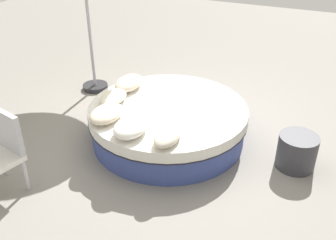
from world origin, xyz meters
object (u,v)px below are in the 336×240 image
object	(u,v)px
throw_pillow_1	(113,97)
throw_pillow_3	(131,127)
side_table	(297,151)
throw_pillow_2	(107,114)
patio_chair	(0,147)
round_bed	(168,123)
throw_pillow_0	(129,83)
throw_pillow_4	(168,136)

from	to	relation	value
throw_pillow_1	throw_pillow_3	xyz separation A→B (m)	(0.63, 0.61, 0.02)
side_table	throw_pillow_2	bearing A→B (deg)	-74.21
patio_chair	throw_pillow_2	bearing A→B (deg)	-109.29
throw_pillow_2	side_table	size ratio (longest dim) A/B	1.11
round_bed	patio_chair	distance (m)	2.18
throw_pillow_0	throw_pillow_4	xyz separation A→B (m)	(1.07, 1.09, -0.02)
throw_pillow_4	patio_chair	xyz separation A→B (m)	(0.93, -1.66, -0.02)
side_table	patio_chair	bearing A→B (deg)	-60.27
throw_pillow_2	throw_pillow_0	bearing A→B (deg)	-169.58
round_bed	throw_pillow_4	bearing A→B (deg)	23.18
throw_pillow_3	patio_chair	distance (m)	1.49
throw_pillow_2	throw_pillow_4	bearing A→B (deg)	80.26
round_bed	throw_pillow_3	distance (m)	0.88
throw_pillow_0	throw_pillow_1	xyz separation A→B (m)	(0.46, 0.00, -0.02)
throw_pillow_3	side_table	size ratio (longest dim) A/B	1.08
throw_pillow_1	throw_pillow_4	xyz separation A→B (m)	(0.61, 1.09, 0.00)
round_bed	throw_pillow_3	xyz separation A→B (m)	(0.79, -0.15, 0.34)
round_bed	patio_chair	xyz separation A→B (m)	(1.70, -1.33, 0.30)
patio_chair	side_table	bearing A→B (deg)	-135.67
throw_pillow_4	throw_pillow_3	bearing A→B (deg)	-87.01
throw_pillow_0	throw_pillow_3	size ratio (longest dim) A/B	1.05
throw_pillow_1	throw_pillow_3	bearing A→B (deg)	44.04
throw_pillow_1	throw_pillow_2	bearing A→B (deg)	20.13
throw_pillow_0	side_table	size ratio (longest dim) A/B	1.14
throw_pillow_1	throw_pillow_2	distance (m)	0.48
round_bed	side_table	size ratio (longest dim) A/B	4.45
throw_pillow_1	side_table	bearing A→B (deg)	94.87
throw_pillow_2	patio_chair	distance (m)	1.32
throw_pillow_1	round_bed	bearing A→B (deg)	102.12
round_bed	throw_pillow_1	distance (m)	0.84
throw_pillow_0	throw_pillow_1	size ratio (longest dim) A/B	1.15
throw_pillow_0	throw_pillow_3	distance (m)	1.25
throw_pillow_3	throw_pillow_4	distance (m)	0.48
throw_pillow_0	throw_pillow_1	distance (m)	0.46
throw_pillow_2	throw_pillow_3	world-z (taller)	throw_pillow_3
throw_pillow_1	side_table	world-z (taller)	throw_pillow_1
throw_pillow_0	throw_pillow_4	distance (m)	1.53
round_bed	side_table	world-z (taller)	round_bed
throw_pillow_2	throw_pillow_4	world-z (taller)	throw_pillow_2
round_bed	throw_pillow_1	size ratio (longest dim) A/B	4.48
round_bed	throw_pillow_4	size ratio (longest dim) A/B	4.20
round_bed	throw_pillow_2	world-z (taller)	throw_pillow_2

